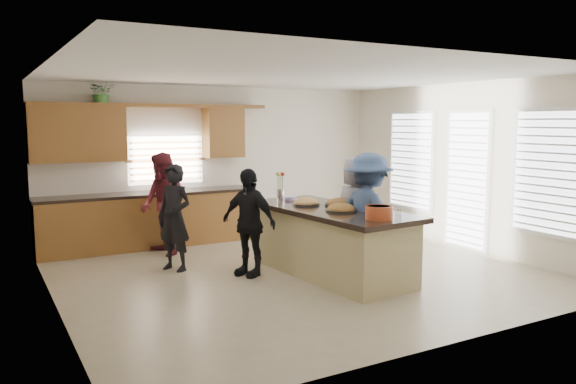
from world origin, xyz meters
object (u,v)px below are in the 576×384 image
island (331,243)px  woman_left_mid (163,204)px  woman_right_back (369,216)px  woman_left_front (248,222)px  woman_left_back (174,218)px  salad_bowl (379,212)px  woman_right_front (357,213)px

island → woman_left_mid: bearing=121.6°
island → woman_right_back: size_ratio=1.61×
woman_left_mid → woman_left_front: woman_left_mid is taller
woman_left_back → woman_right_back: size_ratio=0.89×
island → woman_left_back: bearing=139.6°
island → woman_right_back: woman_right_back is taller
woman_left_front → woman_left_mid: bearing=174.2°
island → woman_left_back: (-1.84, 1.32, 0.32)m
island → woman_left_mid: 2.90m
island → salad_bowl: (0.03, -1.02, 0.59)m
salad_bowl → woman_right_back: woman_right_back is taller
salad_bowl → woman_left_mid: woman_left_mid is taller
woman_left_back → woman_left_mid: 1.01m
woman_left_mid → woman_left_back: bearing=-14.0°
salad_bowl → woman_left_mid: bearing=117.6°
island → woman_left_front: 1.20m
woman_right_back → woman_left_mid: bearing=27.8°
salad_bowl → woman_right_front: size_ratio=0.20×
woman_left_back → woman_right_back: (2.22, -1.68, 0.09)m
woman_left_back → woman_left_mid: woman_left_mid is taller
woman_left_mid → woman_right_back: woman_right_back is taller
woman_right_front → woman_right_back: bearing=146.2°
salad_bowl → woman_right_back: size_ratio=0.20×
salad_bowl → woman_left_mid: size_ratio=0.20×
salad_bowl → woman_right_back: 0.76m
woman_right_front → woman_left_mid: bearing=27.1°
woman_left_back → woman_left_front: woman_left_back is taller
woman_left_back → woman_right_back: bearing=22.1°
woman_left_front → woman_left_back: bearing=-160.4°
woman_left_back → woman_right_back: 2.79m
woman_left_mid → woman_right_front: woman_right_front is taller
woman_right_front → woman_left_front: bearing=55.3°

